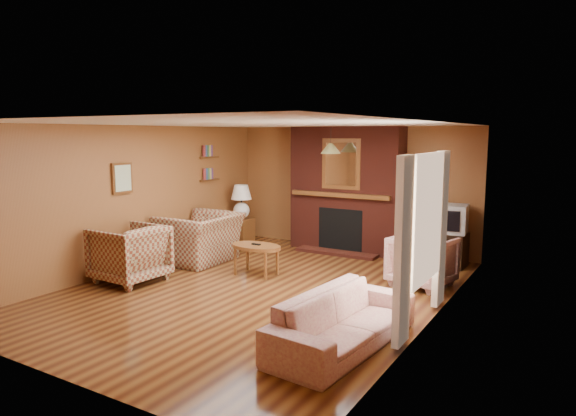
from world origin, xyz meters
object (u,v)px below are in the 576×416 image
Objects in this scene: plaid_loveseat at (200,238)px; plaid_armchair at (130,254)px; floral_armchair at (422,261)px; tv_stand at (450,249)px; table_lamp at (241,200)px; fireplace at (346,190)px; crt_tv at (451,219)px; side_table at (242,231)px; floral_sofa at (343,320)px; coffee_table at (256,249)px.

plaid_loveseat is 1.53m from plaid_armchair.
floral_armchair reaches higher than tv_stand.
table_lamp is (-4.08, 1.04, 0.54)m from floral_armchair.
fireplace is 2.09m from crt_tv.
table_lamp is (-2.10, -0.53, -0.26)m from fireplace.
tv_stand is at bearing -79.49° from floral_armchair.
fireplace reaches higher than floral_armchair.
table_lamp is at bearing -175.21° from plaid_armchair.
floral_armchair reaches higher than side_table.
fireplace reaches higher than side_table.
floral_sofa is 3.04m from coffee_table.
side_table is (-0.25, 1.60, -0.16)m from plaid_loveseat.
crt_tv is at bearing 40.22° from coffee_table.
floral_armchair is 4.24m from table_lamp.
crt_tv is (4.00, 3.47, 0.39)m from plaid_armchair.
side_table is 4.20m from crt_tv.
floral_armchair is 4.21m from side_table.
fireplace is at bearing 14.29° from table_lamp.
fireplace is 1.83× the size of plaid_loveseat.
floral_armchair is at bearing 120.08° from plaid_armchair.
side_table is 0.90× the size of tv_stand.
coffee_table is 1.65× the size of side_table.
floral_sofa reaches higher than coffee_table.
crt_tv is (0.15, 4.02, 0.54)m from floral_sofa.
floral_sofa is 5.43m from side_table.
floral_armchair is 1.58× the size of side_table.
plaid_loveseat is 2.23× the size of tv_stand.
plaid_armchair is (-1.95, -3.66, -0.74)m from fireplace.
table_lamp reaches higher than floral_sofa.
table_lamp reaches higher than crt_tv.
side_table is at bearing -172.87° from tv_stand.
side_table is 0.93× the size of crt_tv.
floral_sofa is at bearing -37.84° from coffee_table.
fireplace is 2.35m from side_table.
fireplace is 2.93m from plaid_loveseat.
plaid_loveseat is 4.38m from crt_tv.
table_lamp is 1.19× the size of tv_stand.
crt_tv reaches higher than side_table.
floral_sofa is 2.29× the size of coffee_table.
plaid_armchair reaches higher than floral_sofa.
plaid_loveseat is at bearing -153.47° from crt_tv.
plaid_loveseat is 1.57× the size of floral_armchair.
floral_armchair is 1.42× the size of tv_stand.
floral_sofa is at bearing -89.82° from tv_stand.
plaid_loveseat is at bearing -81.13° from table_lamp.
coffee_table is 2.42m from side_table.
plaid_armchair is at bearing -87.25° from table_lamp.
side_table reaches higher than coffee_table.
coffee_table is at bearing -48.49° from side_table.
plaid_loveseat is at bearing 171.27° from coffee_table.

